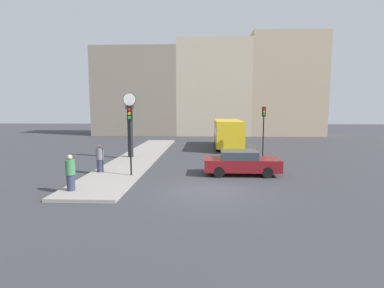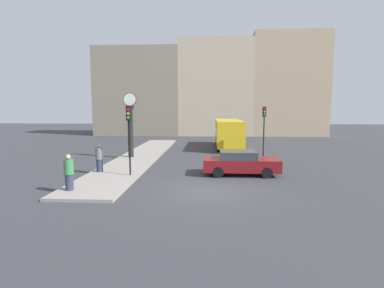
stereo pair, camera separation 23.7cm
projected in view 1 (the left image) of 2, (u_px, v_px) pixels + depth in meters
name	position (u px, v px, depth m)	size (l,w,h in m)	color
ground_plane	(209.00, 191.00, 13.64)	(120.00, 120.00, 0.00)	#38383D
sidewalk_corner	(140.00, 156.00, 23.09)	(2.97, 22.58, 0.14)	gray
building_row	(211.00, 89.00, 41.95)	(31.79, 5.00, 13.84)	gray
sedan_car	(241.00, 163.00, 16.95)	(4.22, 1.77, 1.37)	maroon
bus_distant	(228.00, 132.00, 28.46)	(2.36, 7.83, 2.65)	gold
traffic_light_near	(130.00, 126.00, 15.93)	(0.26, 0.24, 3.72)	black
traffic_light_far	(264.00, 121.00, 22.98)	(0.26, 0.24, 3.88)	black
street_clock	(130.00, 127.00, 22.12)	(0.97, 0.51, 4.74)	black
pedestrian_green_hoodie	(70.00, 173.00, 13.13)	(0.41, 0.41, 1.60)	#2D334C
pedestrian_grey_jacket	(100.00, 158.00, 17.03)	(0.43, 0.43, 1.59)	#2D334C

